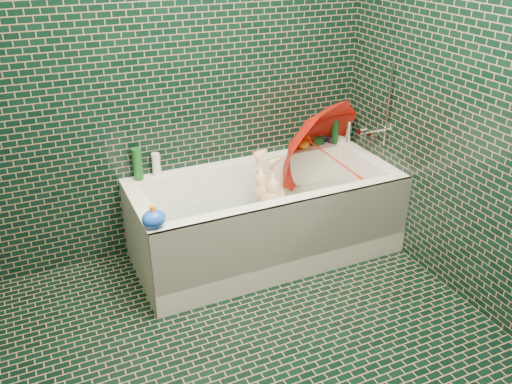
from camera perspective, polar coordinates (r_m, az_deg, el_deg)
name	(u,v)px	position (r m, az deg, el deg)	size (l,w,h in m)	color
floor	(272,376)	(2.82, 1.68, -18.82)	(2.80, 2.80, 0.00)	black
wall_back	(172,62)	(3.37, -8.83, 13.41)	(2.80, 2.80, 0.00)	black
bathtub	(267,226)	(3.56, 1.12, -3.58)	(1.70, 0.75, 0.55)	white
bath_mat	(265,232)	(3.60, 0.99, -4.21)	(1.35, 0.47, 0.01)	#4CC427
water	(266,213)	(3.53, 1.01, -2.21)	(1.48, 0.53, 0.00)	silver
faucet	(377,127)	(3.72, 12.59, 6.70)	(0.18, 0.19, 0.55)	silver
child	(274,212)	(3.52, 1.92, -2.13)	(0.30, 0.20, 0.83)	#D7A786
umbrella	(333,158)	(3.71, 8.13, 3.55)	(0.72, 0.72, 0.63)	red
soap_bottle_a	(343,144)	(4.01, 9.10, 5.04)	(0.10, 0.10, 0.27)	white
soap_bottle_b	(335,143)	(4.02, 8.29, 5.15)	(0.09, 0.09, 0.19)	#511F76
soap_bottle_c	(321,145)	(3.96, 6.84, 4.90)	(0.13, 0.13, 0.17)	#154A1D
bottle_right_tall	(335,129)	(3.97, 8.31, 6.59)	(0.06, 0.06, 0.22)	#154A1D
bottle_right_pump	(348,132)	(3.99, 9.70, 6.23)	(0.05, 0.05, 0.17)	silver
bottle_left_tall	(137,164)	(3.44, -12.37, 2.89)	(0.06, 0.06, 0.21)	#154A1D
bottle_left_short	(156,165)	(3.48, -10.46, 2.86)	(0.05, 0.05, 0.15)	white
rubber_duck	(305,144)	(3.87, 5.14, 5.08)	(0.11, 0.09, 0.09)	orange
bath_toy	(154,219)	(2.90, -10.70, -2.76)	(0.14, 0.12, 0.13)	blue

